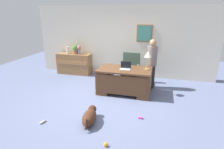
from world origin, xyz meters
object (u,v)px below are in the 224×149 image
object	(u,v)px
laptop	(126,67)
dog_toy_ball	(106,145)
vase_empty	(68,50)
desk	(124,80)
dog_lying	(90,117)
desk_lamp	(148,55)
dog_toy_bone	(43,122)
person_standing	(152,64)
credenza	(74,64)
dog_toy_plush	(141,118)
armchair	(131,70)
vase_with_flowers	(79,49)
potted_plant	(76,49)

from	to	relation	value
laptop	dog_toy_ball	distance (m)	2.69
vase_empty	dog_toy_ball	xyz separation A→B (m)	(2.81, -4.02, -0.94)
desk	dog_lying	bearing A→B (deg)	-102.92
desk_lamp	dog_toy_bone	bearing A→B (deg)	-132.98
desk_lamp	person_standing	bearing A→B (deg)	80.22
credenza	dog_toy_ball	xyz separation A→B (m)	(2.55, -4.02, -0.38)
dog_toy_plush	armchair	bearing A→B (deg)	105.49
person_standing	dog_toy_plush	world-z (taller)	person_standing
armchair	dog_toy_bone	size ratio (longest dim) A/B	5.67
desk	dog_lying	xyz separation A→B (m)	(-0.43, -1.88, -0.27)
dog_toy_plush	desk	bearing A→B (deg)	115.94
vase_with_flowers	dog_toy_bone	size ratio (longest dim) A/B	1.78
desk_lamp	vase_empty	distance (m)	3.58
credenza	vase_empty	size ratio (longest dim) A/B	4.92
potted_plant	dog_toy_ball	size ratio (longest dim) A/B	4.46
desk	potted_plant	distance (m)	2.78
person_standing	dog_toy_plush	xyz separation A→B (m)	(-0.08, -2.09, -0.81)
vase_empty	potted_plant	size ratio (longest dim) A/B	0.78
laptop	dog_toy_ball	world-z (taller)	laptop
laptop	vase_with_flowers	world-z (taller)	vase_with_flowers
armchair	dog_lying	size ratio (longest dim) A/B	1.34
desk	laptop	xyz separation A→B (m)	(0.03, -0.01, 0.42)
desk	desk_lamp	bearing A→B (deg)	10.92
laptop	dog_toy_plush	size ratio (longest dim) A/B	2.28
dog_lying	armchair	bearing A→B (deg)	80.67
armchair	dog_toy_plush	xyz separation A→B (m)	(0.66, -2.37, -0.46)
dog_toy_ball	dog_toy_plush	bearing A→B (deg)	65.43
laptop	vase_with_flowers	size ratio (longest dim) A/B	0.93
dog_toy_ball	dog_toy_bone	size ratio (longest dim) A/B	0.42
armchair	dog_toy_ball	distance (m)	3.55
person_standing	vase_with_flowers	world-z (taller)	person_standing
potted_plant	person_standing	bearing A→B (deg)	-14.19
dog_toy_ball	desk_lamp	bearing A→B (deg)	79.26
vase_with_flowers	dog_toy_plush	world-z (taller)	vase_with_flowers
potted_plant	credenza	bearing A→B (deg)	-179.22
armchair	dog_toy_bone	world-z (taller)	armchair
desk_lamp	potted_plant	size ratio (longest dim) A/B	1.55
potted_plant	dog_toy_ball	distance (m)	4.81
dog_toy_plush	dog_toy_ball	bearing A→B (deg)	-114.57
armchair	potted_plant	size ratio (longest dim) A/B	3.02
dog_lying	dog_toy_bone	xyz separation A→B (m)	(-1.05, -0.30, -0.13)
laptop	dog_toy_plush	world-z (taller)	laptop
armchair	dog_toy_bone	bearing A→B (deg)	-115.78
credenza	dog_lying	size ratio (longest dim) A/B	1.71
vase_with_flowers	dog_toy_ball	world-z (taller)	vase_with_flowers
desk	dog_toy_ball	xyz separation A→B (m)	(0.16, -2.57, -0.38)
dog_lying	credenza	bearing A→B (deg)	120.50
desk	vase_empty	world-z (taller)	vase_empty
desk	dog_lying	size ratio (longest dim) A/B	2.00
desk_lamp	dog_toy_plush	world-z (taller)	desk_lamp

